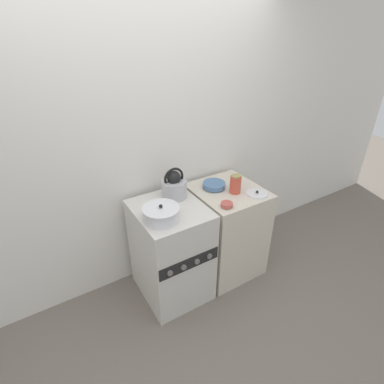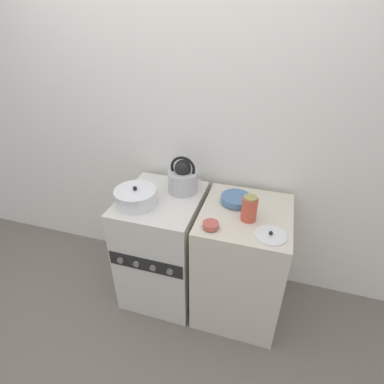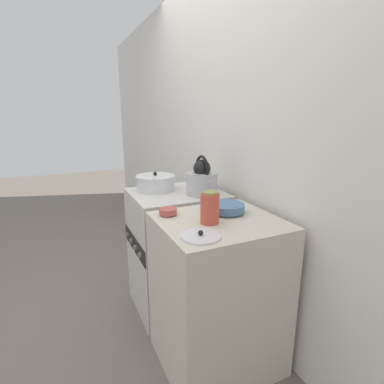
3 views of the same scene
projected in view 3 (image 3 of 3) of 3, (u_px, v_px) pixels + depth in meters
name	position (u px, v px, depth m)	size (l,w,h in m)	color
ground_plane	(139.00, 313.00, 2.23)	(12.00, 12.00, 0.00)	#70665B
wall_back	(226.00, 140.00, 2.20)	(7.00, 0.06, 2.50)	silver
stove	(177.00, 250.00, 2.24)	(0.56, 0.65, 0.90)	beige
counter	(217.00, 293.00, 1.71)	(0.59, 0.64, 0.89)	beige
kettle	(202.00, 180.00, 2.05)	(0.26, 0.21, 0.27)	#B2B2B7
cooking_pot	(155.00, 183.00, 2.18)	(0.28, 0.28, 0.13)	silver
enamel_bowl	(227.00, 208.00, 1.71)	(0.20, 0.20, 0.05)	#4C729E
small_ceramic_bowl	(168.00, 211.00, 1.67)	(0.10, 0.10, 0.04)	#B75147
storage_jar	(210.00, 208.00, 1.53)	(0.10, 0.10, 0.17)	#CC4C38
loose_pot_lid	(201.00, 236.00, 1.37)	(0.19, 0.19, 0.03)	silver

